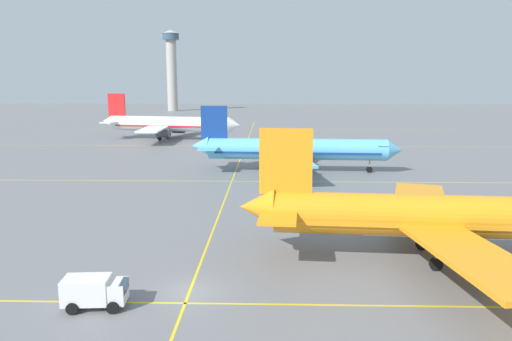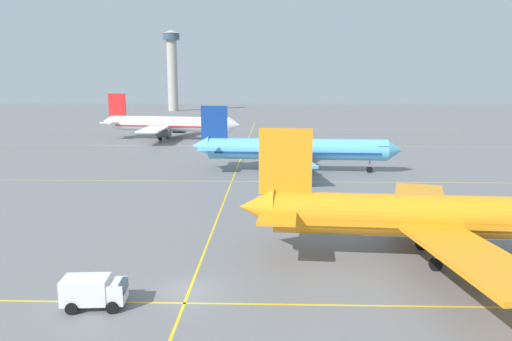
{
  "view_description": "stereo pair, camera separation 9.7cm",
  "coord_description": "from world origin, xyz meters",
  "views": [
    {
      "loc": [
        5.69,
        -32.46,
        14.85
      ],
      "look_at": [
        3.91,
        31.18,
        3.13
      ],
      "focal_mm": 33.78,
      "sensor_mm": 36.0,
      "label": 1
    },
    {
      "loc": [
        5.79,
        -32.46,
        14.85
      ],
      "look_at": [
        3.91,
        31.18,
        3.13
      ],
      "focal_mm": 33.78,
      "sensor_mm": 36.0,
      "label": 2
    }
  ],
  "objects": [
    {
      "name": "ground_plane",
      "position": [
        0.0,
        0.0,
        0.0
      ],
      "size": [
        600.0,
        600.0,
        0.0
      ],
      "primitive_type": "plane",
      "color": "slate"
    },
    {
      "name": "airliner_front_gate",
      "position": [
        20.6,
        6.69,
        3.77
      ],
      "size": [
        35.55,
        30.59,
        11.05
      ],
      "color": "orange",
      "rests_on": "ground"
    },
    {
      "name": "airliner_second_row",
      "position": [
        9.81,
        47.45,
        3.74
      ],
      "size": [
        35.22,
        30.37,
        10.96
      ],
      "color": "#5BB7E5",
      "rests_on": "ground"
    },
    {
      "name": "airliner_third_row",
      "position": [
        -20.68,
        92.42,
        4.05
      ],
      "size": [
        38.01,
        32.33,
        11.86
      ],
      "color": "white",
      "rests_on": "ground"
    },
    {
      "name": "taxiway_markings",
      "position": [
        0.0,
        59.49,
        0.0
      ],
      "size": [
        133.18,
        180.37,
        0.01
      ],
      "color": "yellow",
      "rests_on": "ground"
    },
    {
      "name": "service_truck_red_van",
      "position": [
        -5.86,
        -2.75,
        1.18
      ],
      "size": [
        4.25,
        2.44,
        2.1
      ],
      "color": "white",
      "rests_on": "ground"
    },
    {
      "name": "control_tower",
      "position": [
        -44.99,
        220.03,
        23.63
      ],
      "size": [
        8.82,
        8.82,
        41.03
      ],
      "color": "#ADA89E",
      "rests_on": "ground"
    }
  ]
}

